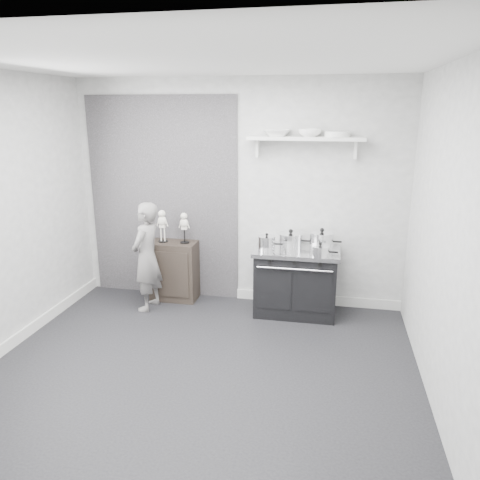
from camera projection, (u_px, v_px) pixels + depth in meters
The scene contains 15 objects.
ground at pixel (199, 371), 4.31m from camera, with size 4.00×4.00×0.00m, color black.
room_shell at pixel (189, 193), 4.03m from camera, with size 4.02×3.62×2.71m.
wall_shelf at pixel (306, 139), 5.20m from camera, with size 1.30×0.26×0.24m.
stove at pixel (296, 281), 5.46m from camera, with size 0.98×0.61×0.78m.
side_cabinet at pixel (174, 271), 5.88m from camera, with size 0.57×0.33×0.75m, color black.
child at pixel (147, 257), 5.51m from camera, with size 0.48×0.31×1.31m, color slate.
pot_front_left at pixel (267, 243), 5.33m from camera, with size 0.28×0.20×0.19m.
pot_back_left at pixel (291, 239), 5.48m from camera, with size 0.38×0.29×0.20m.
pot_back_right at pixel (322, 240), 5.37m from camera, with size 0.37×0.28×0.24m.
pot_front_right at pixel (320, 251), 5.10m from camera, with size 0.31×0.22×0.16m.
skeleton_full at pixel (162, 224), 5.74m from camera, with size 0.13×0.08×0.46m, color silver, non-canonical shape.
skeleton_torso at pixel (184, 226), 5.69m from camera, with size 0.12×0.08×0.44m, color silver, non-canonical shape.
bowl_large at pixel (277, 133), 5.24m from camera, with size 0.31×0.31×0.08m, color white.
bowl_small at pixel (310, 133), 5.17m from camera, with size 0.26×0.26×0.08m, color white.
plate_stack at pixel (337, 134), 5.12m from camera, with size 0.29×0.29×0.06m, color silver.
Camera 1 is at (1.12, -3.68, 2.34)m, focal length 35.00 mm.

